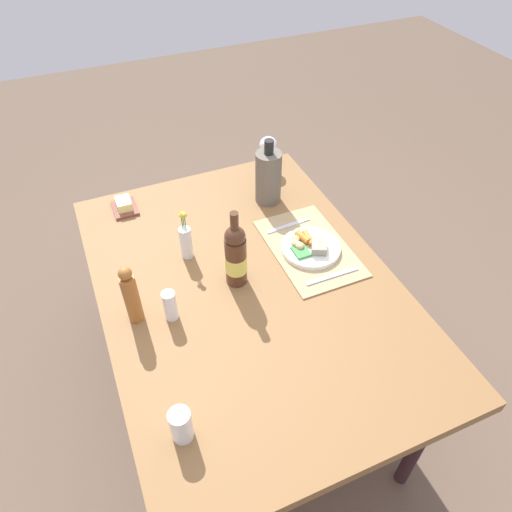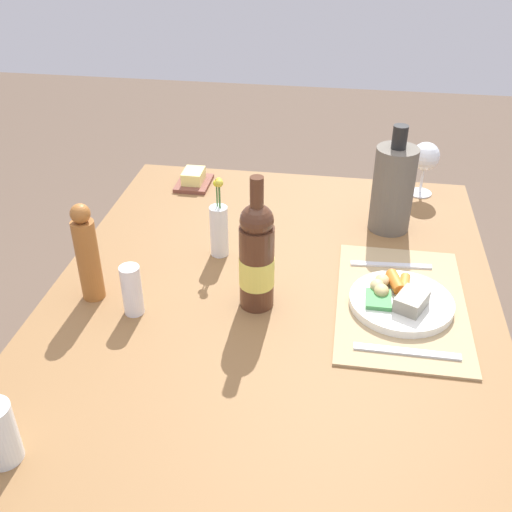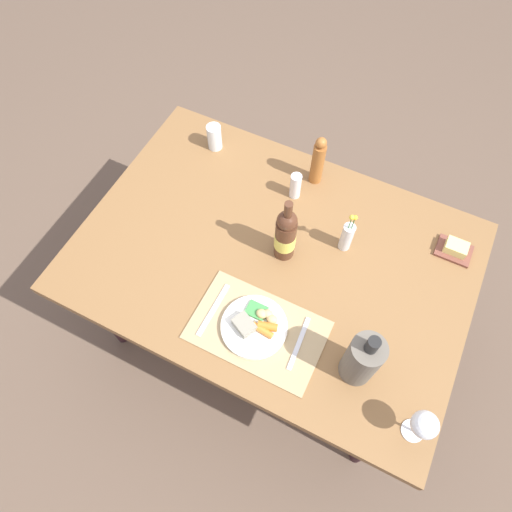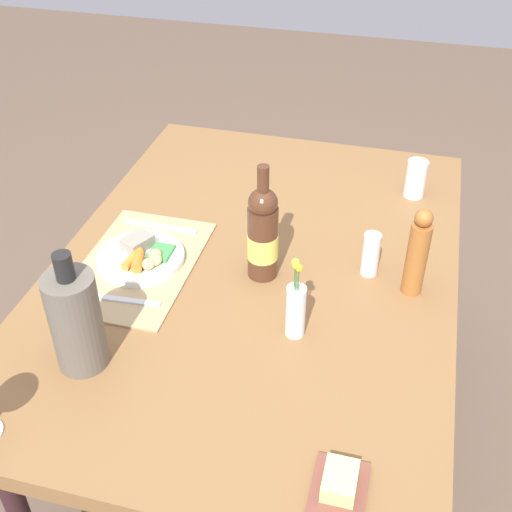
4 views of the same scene
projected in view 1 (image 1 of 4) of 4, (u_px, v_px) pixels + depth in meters
The scene contains 14 objects.
ground_plane at pixel (249, 386), 2.21m from camera, with size 8.00×8.00×0.00m, color brown.
dining_table at pixel (247, 293), 1.75m from camera, with size 1.47×1.03×0.71m.
placemat at pixel (309, 248), 1.85m from camera, with size 0.46×0.29×0.01m, color tan.
dinner_plate at pixel (310, 247), 1.82m from camera, with size 0.23×0.23×0.05m.
fork at pixel (332, 276), 1.73m from camera, with size 0.02×0.21×0.01m, color silver.
knife at pixel (288, 225), 1.94m from camera, with size 0.02×0.20×0.01m, color silver.
wine_bottle at pixel (236, 256), 1.64m from camera, with size 0.08×0.08×0.31m.
flower_vase at pixel (186, 241), 1.77m from camera, with size 0.05×0.05×0.21m.
butter_dish at pixel (124, 206), 2.01m from camera, with size 0.13×0.10×0.05m.
water_tumbler at pixel (181, 426), 1.27m from camera, with size 0.06×0.06×0.12m.
pepper_mill at pixel (131, 294), 1.53m from camera, with size 0.05×0.05×0.24m.
cooler_bottle at pixel (268, 177), 1.99m from camera, with size 0.11×0.11×0.29m.
salt_shaker at pixel (170, 306), 1.56m from camera, with size 0.04×0.04×0.12m, color white.
wine_glass at pixel (268, 146), 2.17m from camera, with size 0.08×0.08×0.16m.
Camera 1 is at (-1.08, 0.43, 1.97)m, focal length 33.26 mm.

